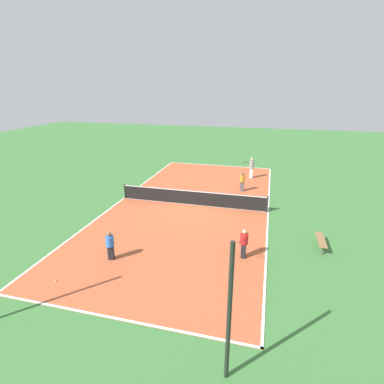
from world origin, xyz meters
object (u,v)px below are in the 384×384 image
at_px(tennis_ball_far_baseline, 248,206).
at_px(tennis_net, 192,197).
at_px(player_coach_red, 244,242).
at_px(tennis_ball_near_net, 56,281).
at_px(player_near_blue, 110,244).
at_px(tennis_ball_left_sideline, 106,227).
at_px(bench, 321,240).
at_px(player_baseline_gray, 251,166).
at_px(player_center_orange, 242,181).
at_px(fence_post_back_left, 229,315).

bearing_deg(tennis_ball_far_baseline, tennis_net, 9.72).
xyz_separation_m(player_coach_red, tennis_ball_near_net, (7.14, 3.70, -0.76)).
height_order(tennis_net, player_near_blue, player_near_blue).
bearing_deg(player_coach_red, tennis_ball_left_sideline, -96.26).
bearing_deg(bench, player_baseline_gray, -159.44).
height_order(tennis_net, bench, tennis_net).
height_order(tennis_ball_left_sideline, tennis_ball_near_net, same).
bearing_deg(bench, player_center_orange, -148.51).
bearing_deg(player_center_orange, fence_post_back_left, 97.87).
xyz_separation_m(tennis_ball_far_baseline, fence_post_back_left, (-0.42, 12.42, 2.01)).
height_order(player_baseline_gray, player_coach_red, player_baseline_gray).
bearing_deg(tennis_ball_left_sideline, bench, -176.41).
bearing_deg(tennis_ball_near_net, tennis_net, -109.06).
height_order(player_near_blue, tennis_ball_left_sideline, player_near_blue).
bearing_deg(tennis_ball_far_baseline, tennis_ball_near_net, 55.66).
relative_size(tennis_net, player_baseline_gray, 5.61).
height_order(tennis_ball_far_baseline, tennis_ball_near_net, same).
bearing_deg(tennis_net, player_near_blue, 75.56).
bearing_deg(tennis_ball_left_sideline, tennis_ball_far_baseline, -145.08).
xyz_separation_m(bench, tennis_ball_near_net, (10.69, 5.57, -0.33)).
xyz_separation_m(player_baseline_gray, player_coach_red, (-0.55, 12.83, -0.21)).
height_order(player_center_orange, player_coach_red, player_center_orange).
height_order(player_near_blue, fence_post_back_left, fence_post_back_left).
xyz_separation_m(player_near_blue, player_baseline_gray, (-5.23, -14.46, 0.25)).
bearing_deg(player_near_blue, player_center_orange, 52.82).
xyz_separation_m(tennis_net, player_center_orange, (-2.93, -3.56, 0.28)).
bearing_deg(fence_post_back_left, tennis_ball_left_sideline, -43.11).
bearing_deg(tennis_ball_near_net, bench, -152.47).
height_order(bench, tennis_ball_near_net, bench).
relative_size(tennis_net, player_coach_red, 6.91).
bearing_deg(tennis_net, tennis_ball_left_sideline, 50.21).
height_order(bench, player_near_blue, player_near_blue).
height_order(player_center_orange, tennis_ball_far_baseline, player_center_orange).
bearing_deg(player_center_orange, tennis_ball_far_baseline, 106.54).
distance_m(player_near_blue, fence_post_back_left, 7.51).
bearing_deg(player_center_orange, tennis_net, 54.37).
height_order(player_baseline_gray, tennis_ball_left_sideline, player_baseline_gray).
bearing_deg(tennis_ball_left_sideline, player_center_orange, -129.66).
bearing_deg(tennis_ball_far_baseline, player_baseline_gray, -87.79).
bearing_deg(tennis_net, bench, 152.86).
bearing_deg(tennis_ball_left_sideline, player_near_blue, 123.85).
distance_m(player_near_blue, tennis_ball_left_sideline, 3.45).
relative_size(tennis_net, bench, 6.04).
xyz_separation_m(player_near_blue, player_coach_red, (-5.78, -1.63, 0.04)).
distance_m(player_center_orange, player_coach_red, 9.30).
relative_size(player_coach_red, tennis_ball_far_baseline, 20.76).
height_order(player_near_blue, player_baseline_gray, player_baseline_gray).
distance_m(player_coach_red, tennis_ball_near_net, 8.07).
distance_m(bench, tennis_ball_near_net, 12.06).
distance_m(bench, player_coach_red, 4.05).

